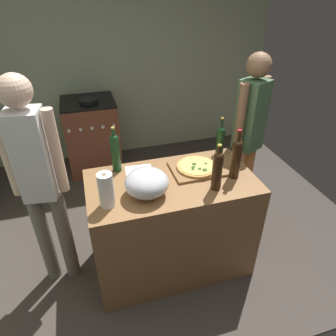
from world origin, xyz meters
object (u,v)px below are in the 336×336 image
object	(u,v)px
wine_bottle_dark	(115,151)
stove	(92,135)
wine_bottle_amber	(220,139)
paper_towel_roll	(106,190)
person_in_red	(248,134)
wine_bottle_green	(236,157)
wine_bottle_clear	(217,169)
pizza	(197,166)
person_in_stripes	(39,178)
mixing_bowl	(147,183)

from	to	relation	value
wine_bottle_dark	stove	world-z (taller)	wine_bottle_dark
wine_bottle_amber	wine_bottle_dark	distance (m)	0.88
paper_towel_roll	person_in_red	size ratio (longest dim) A/B	0.15
person_in_red	wine_bottle_green	bearing A→B (deg)	-128.41
wine_bottle_amber	wine_bottle_clear	bearing A→B (deg)	-117.42
stove	pizza	bearing A→B (deg)	-67.46
wine_bottle_amber	person_in_red	distance (m)	0.36
pizza	wine_bottle_dark	bearing A→B (deg)	164.18
wine_bottle_clear	person_in_stripes	world-z (taller)	person_in_stripes
paper_towel_roll	wine_bottle_green	world-z (taller)	wine_bottle_green
pizza	wine_bottle_amber	world-z (taller)	wine_bottle_amber
wine_bottle_green	stove	bearing A→B (deg)	116.62
paper_towel_roll	stove	distance (m)	2.07
paper_towel_roll	wine_bottle_green	distance (m)	0.97
wine_bottle_clear	person_in_stripes	xyz separation A→B (m)	(-1.20, 0.32, -0.05)
wine_bottle_dark	stove	size ratio (longest dim) A/B	0.38
wine_bottle_dark	person_in_stripes	bearing A→B (deg)	-167.94
mixing_bowl	person_in_stripes	world-z (taller)	person_in_stripes
paper_towel_roll	wine_bottle_amber	bearing A→B (deg)	22.99
stove	wine_bottle_green	bearing A→B (deg)	-63.38
wine_bottle_clear	pizza	bearing A→B (deg)	98.54
wine_bottle_dark	wine_bottle_clear	size ratio (longest dim) A/B	1.04
paper_towel_roll	pizza	bearing A→B (deg)	18.35
pizza	stove	size ratio (longest dim) A/B	0.33
wine_bottle_green	stove	size ratio (longest dim) A/B	0.41
mixing_bowl	stove	bearing A→B (deg)	98.16
pizza	person_in_red	xyz separation A→B (m)	(0.62, 0.31, 0.06)
paper_towel_roll	person_in_red	xyz separation A→B (m)	(1.34, 0.55, -0.04)
wine_bottle_amber	person_in_stripes	xyz separation A→B (m)	(-1.44, -0.13, -0.03)
wine_bottle_dark	person_in_stripes	distance (m)	0.57
paper_towel_roll	person_in_stripes	world-z (taller)	person_in_stripes
wine_bottle_dark	wine_bottle_green	bearing A→B (deg)	-22.12
mixing_bowl	wine_bottle_amber	world-z (taller)	wine_bottle_amber
wine_bottle_amber	wine_bottle_clear	xyz separation A→B (m)	(-0.24, -0.46, 0.03)
pizza	wine_bottle_clear	bearing A→B (deg)	-81.46
wine_bottle_green	person_in_stripes	bearing A→B (deg)	170.94
wine_bottle_clear	wine_bottle_dark	bearing A→B (deg)	145.52
wine_bottle_clear	mixing_bowl	bearing A→B (deg)	171.13
person_in_stripes	person_in_red	xyz separation A→B (m)	(1.78, 0.25, -0.03)
wine_bottle_amber	person_in_stripes	size ratio (longest dim) A/B	0.19
mixing_bowl	person_in_red	distance (m)	1.18
wine_bottle_dark	wine_bottle_clear	world-z (taller)	wine_bottle_dark
mixing_bowl	pizza	bearing A→B (deg)	23.57
mixing_bowl	person_in_stripes	xyz separation A→B (m)	(-0.71, 0.25, 0.02)
mixing_bowl	person_in_red	size ratio (longest dim) A/B	0.18
mixing_bowl	stove	distance (m)	2.04
stove	mixing_bowl	bearing A→B (deg)	-81.84
wine_bottle_amber	person_in_stripes	world-z (taller)	person_in_stripes
person_in_stripes	person_in_red	distance (m)	1.80
paper_towel_roll	wine_bottle_amber	world-z (taller)	wine_bottle_amber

